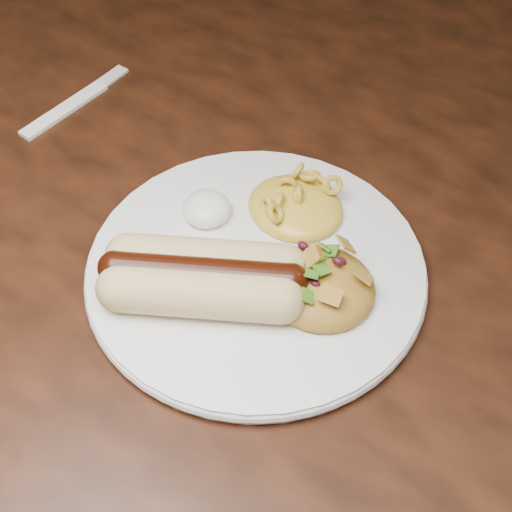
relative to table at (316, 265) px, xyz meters
The scene contains 7 objects.
table is the anchor object (origin of this frame).
plate 0.15m from the table, 86.41° to the right, with size 0.26×0.26×0.01m, color white.
hotdog 0.20m from the table, 93.27° to the right, with size 0.12×0.12×0.04m.
mac_and_cheese 0.13m from the table, 91.82° to the right, with size 0.08×0.07×0.03m, color yellow.
sour_cream 0.16m from the table, 122.83° to the right, with size 0.04×0.04×0.02m, color white.
taco_salad 0.17m from the table, 58.36° to the right, with size 0.08×0.08×0.04m.
fork 0.28m from the table, 168.91° to the right, with size 0.02×0.14×0.00m, color white.
Camera 1 is at (0.24, -0.42, 1.23)m, focal length 55.00 mm.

